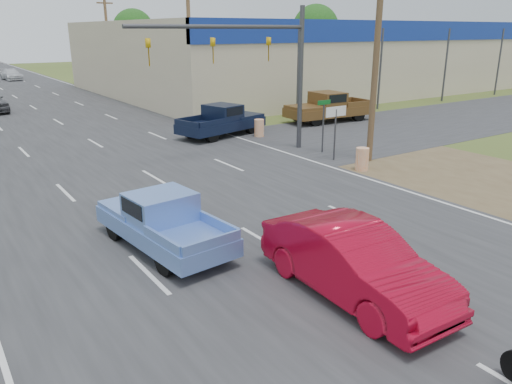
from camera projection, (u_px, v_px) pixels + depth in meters
main_road at (33, 107)px, 39.61m from camera, size 15.00×180.00×0.02m
cross_road at (137, 167)px, 22.32m from camera, size 120.00×10.00×0.02m
dirt_verge at (443, 170)px, 21.92m from camera, size 8.00×18.00×0.01m
big_box_store at (334, 54)px, 55.66m from camera, size 50.00×28.10×6.60m
utility_pole_1 at (377, 43)px, 21.83m from camera, size 2.00×0.28×10.00m
utility_pole_2 at (189, 38)px, 35.98m from camera, size 2.00×0.28×10.00m
utility_pole_3 at (108, 36)px, 50.12m from camera, size 2.00×0.28×10.00m
tree_3 at (315, 28)px, 90.71m from camera, size 8.40×8.40×10.40m
tree_5 at (133, 30)px, 97.08m from camera, size 7.98×7.98×9.88m
barrel_0 at (362, 159)px, 21.73m from camera, size 0.56×0.56×1.00m
barrel_1 at (259, 128)px, 28.63m from camera, size 0.56×0.56×1.00m
lane_sign at (336, 120)px, 22.98m from camera, size 1.20×0.08×2.52m
street_name_sign at (323, 121)px, 24.57m from camera, size 0.80×0.08×2.61m
signal_mast at (256, 54)px, 23.16m from camera, size 9.12×0.40×7.00m
red_convertible at (353, 263)px, 11.31m from camera, size 1.94×5.13×1.67m
blue_pickup at (161, 220)px, 13.92m from camera, size 2.32×4.99×1.60m
navy_pickup at (223, 120)px, 28.81m from camera, size 5.77×3.37×1.80m
brown_pickup at (327, 107)px, 33.16m from camera, size 6.06×2.65×1.97m
distant_car_silver at (11, 75)px, 61.05m from camera, size 2.19×4.66×1.32m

